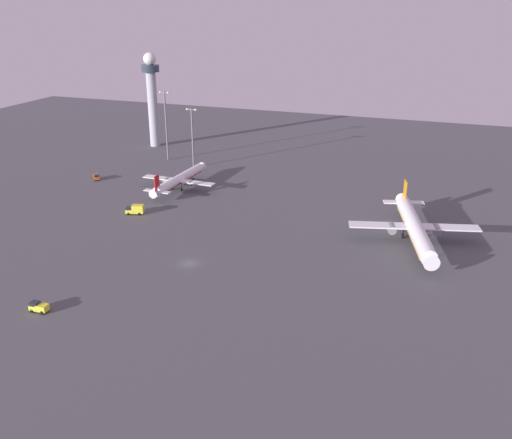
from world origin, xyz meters
The scene contains 9 objects.
ground_plane centered at (0.00, 0.00, 0.00)m, with size 416.00×416.00×0.00m, color #4C4C51.
control_tower centered at (-70.05, 107.31, 24.18)m, with size 8.00×8.00×42.06m.
airplane_near_gate centered at (53.67, 34.29, 4.55)m, with size 36.31×46.27×12.04m.
airplane_mid_apron centered at (-30.40, 54.04, 3.49)m, with size 28.03×36.03×9.24m.
cargo_loader centered at (-65.00, 53.17, 1.18)m, with size 4.22×4.39×2.25m.
catering_truck centered at (-32.01, 26.55, 1.58)m, with size 6.09×3.93×3.05m.
baggage_tractor centered at (-20.49, -32.98, 1.18)m, with size 4.19×2.09×2.25m.
apron_light_central centered at (-37.62, 81.11, 13.88)m, with size 4.80×0.90×24.13m.
apron_light_west centered at (-52.88, 87.74, 16.37)m, with size 4.80×0.90×28.97m.
Camera 1 is at (61.02, -118.05, 64.66)m, focal length 39.36 mm.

